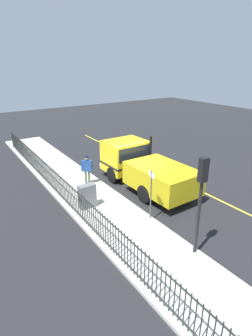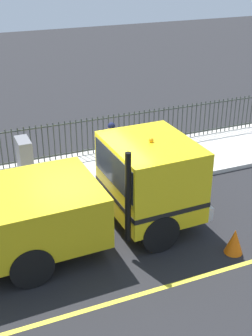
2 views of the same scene
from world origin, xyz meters
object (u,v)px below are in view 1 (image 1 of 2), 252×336
object	(u,v)px
work_truck	(141,165)
utility_cabinet	(87,196)
street_sign	(151,189)
traffic_cone	(138,160)
worker_standing	(87,167)
traffic_light_near	(201,187)

from	to	relation	value
work_truck	utility_cabinet	size ratio (longest dim) A/B	5.45
work_truck	street_sign	distance (m)	3.89
street_sign	work_truck	bearing A→B (deg)	-119.64
work_truck	utility_cabinet	distance (m)	3.96
work_truck	street_sign	bearing A→B (deg)	-121.01
utility_cabinet	traffic_cone	xyz separation A→B (m)	(-5.69, -3.74, -0.41)
work_truck	worker_standing	world-z (taller)	work_truck
utility_cabinet	street_sign	size ratio (longest dim) A/B	0.51
traffic_light_near	traffic_cone	xyz separation A→B (m)	(-3.85, -8.97, -2.47)
worker_standing	traffic_light_near	size ratio (longest dim) A/B	0.48
traffic_light_near	work_truck	bearing A→B (deg)	76.92
work_truck	worker_standing	xyz separation A→B (m)	(2.65, -1.51, -0.04)
traffic_light_near	street_sign	distance (m)	3.01
traffic_light_near	street_sign	world-z (taller)	traffic_light_near
traffic_light_near	street_sign	bearing A→B (deg)	93.49
worker_standing	traffic_light_near	distance (m)	7.83
traffic_light_near	street_sign	size ratio (longest dim) A/B	1.60
worker_standing	utility_cabinet	world-z (taller)	worker_standing
traffic_light_near	street_sign	xyz separation A→B (m)	(-0.06, -2.76, -1.20)
work_truck	traffic_cone	xyz separation A→B (m)	(-1.87, -2.84, -0.95)
utility_cabinet	worker_standing	bearing A→B (deg)	-115.94
worker_standing	work_truck	bearing A→B (deg)	-5.22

